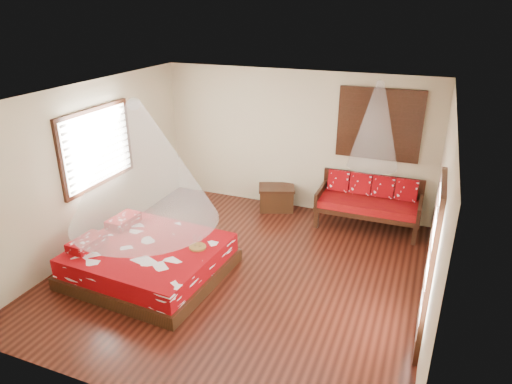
% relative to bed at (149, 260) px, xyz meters
% --- Properties ---
extents(room, '(5.54, 5.54, 2.84)m').
position_rel_bed_xyz_m(room, '(1.31, 0.58, 1.15)').
color(room, black).
rests_on(room, ground).
extents(bed, '(2.31, 2.12, 0.65)m').
position_rel_bed_xyz_m(bed, '(0.00, 0.00, 0.00)').
color(bed, black).
rests_on(bed, floor).
extents(daybed, '(1.89, 0.84, 0.97)m').
position_rel_bed_xyz_m(daybed, '(2.91, 2.97, 0.27)').
color(daybed, black).
rests_on(daybed, floor).
extents(storage_chest, '(0.86, 0.74, 0.49)m').
position_rel_bed_xyz_m(storage_chest, '(1.05, 3.03, -0.00)').
color(storage_chest, black).
rests_on(storage_chest, floor).
extents(shutter_panel, '(1.52, 0.06, 1.32)m').
position_rel_bed_xyz_m(shutter_panel, '(2.91, 3.30, 1.65)').
color(shutter_panel, black).
rests_on(shutter_panel, wall_back).
extents(window_left, '(0.10, 1.74, 1.34)m').
position_rel_bed_xyz_m(window_left, '(-1.40, 0.78, 1.45)').
color(window_left, black).
rests_on(window_left, wall_left).
extents(glazed_door, '(0.08, 1.02, 2.16)m').
position_rel_bed_xyz_m(glazed_door, '(4.03, -0.02, 0.82)').
color(glazed_door, black).
rests_on(glazed_door, floor).
extents(wine_tray, '(0.26, 0.26, 0.21)m').
position_rel_bed_xyz_m(wine_tray, '(0.75, 0.23, 0.30)').
color(wine_tray, brown).
rests_on(wine_tray, bed).
extents(mosquito_net_main, '(2.19, 2.19, 1.80)m').
position_rel_bed_xyz_m(mosquito_net_main, '(0.02, -0.00, 1.60)').
color(mosquito_net_main, white).
rests_on(mosquito_net_main, ceiling).
extents(mosquito_net_daybed, '(0.89, 0.89, 1.50)m').
position_rel_bed_xyz_m(mosquito_net_daybed, '(2.91, 2.83, 1.75)').
color(mosquito_net_daybed, white).
rests_on(mosquito_net_daybed, ceiling).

